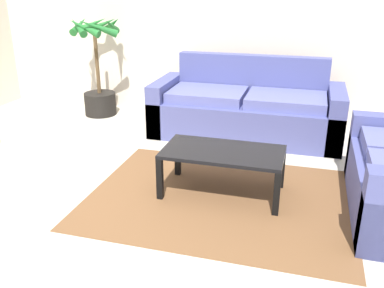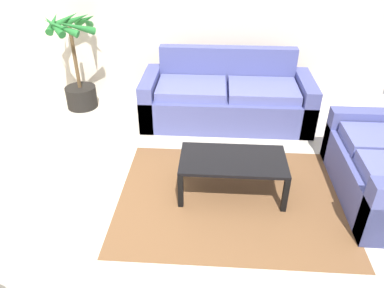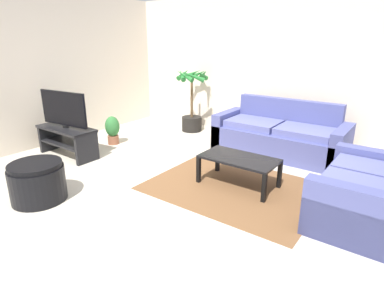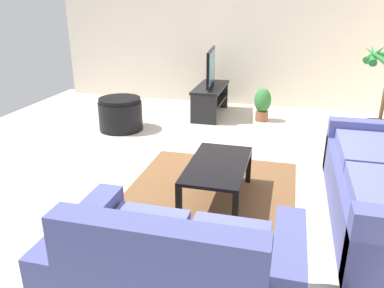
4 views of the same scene
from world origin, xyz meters
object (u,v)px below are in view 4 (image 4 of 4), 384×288
Objects in this scene: couch_loveseat at (177,281)px; ottoman at (120,114)px; tv at (211,67)px; coffee_table at (218,168)px; potted_plant_small at (263,103)px; potted_palm at (383,104)px; tv_stand at (210,96)px.

couch_loveseat is 3.81m from ottoman.
tv reaches higher than coffee_table.
coffee_table is (-1.53, -0.05, 0.05)m from couch_loveseat.
coffee_table is 1.91× the size of potted_plant_small.
potted_plant_small is at bearing 82.61° from tv.
potted_palm is 2.50× the size of potted_plant_small.
tv_stand is at bearing -170.61° from couch_loveseat.
ottoman is (1.09, -1.15, -0.57)m from tv.
tv_stand is 0.89m from potted_plant_small.
potted_plant_small is 2.25m from ottoman.
tv_stand is 2.62m from potted_palm.
potted_palm reaches higher than tv_stand.
potted_plant_small is (0.11, 0.88, -0.04)m from tv_stand.
tv_stand is 0.83× the size of potted_palm.
tv_stand is at bearing 133.62° from ottoman.
couch_loveseat is 2.70× the size of potted_plant_small.
tv_stand is (-4.41, -0.73, 0.03)m from couch_loveseat.
coffee_table is 2.56m from ottoman.
couch_loveseat is 1.41× the size of coffee_table.
potted_palm is at bearing 67.39° from potted_plant_small.
couch_loveseat is 4.47m from tv_stand.
potted_palm is 1.77m from potted_plant_small.
tv_stand is 1.58m from ottoman.
couch_loveseat is at bearing 9.39° from tv_stand.
potted_palm is 2.05× the size of ottoman.
ottoman is (-3.32, -1.87, -0.06)m from couch_loveseat.
tv is (-0.00, 0.00, 0.49)m from tv_stand.
tv_stand is at bearing -97.35° from potted_plant_small.
potted_plant_small is (-2.77, 0.20, -0.06)m from coffee_table.
potted_palm reaches higher than tv.
ottoman is at bearing -46.45° from tv.
tv is 1.68m from ottoman.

